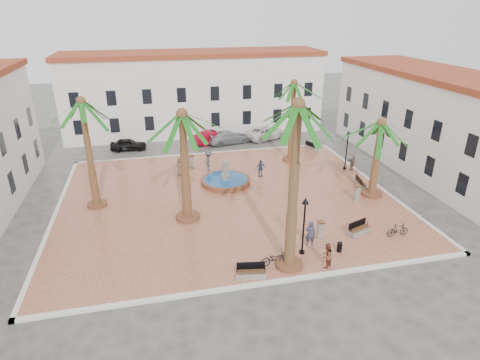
{
  "coord_description": "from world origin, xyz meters",
  "views": [
    {
      "loc": [
        -5.53,
        -28.37,
        14.23
      ],
      "look_at": [
        1.0,
        0.0,
        1.6
      ],
      "focal_mm": 30.0,
      "sensor_mm": 36.0,
      "label": 1
    }
  ],
  "objects": [
    {
      "name": "bollard_se",
      "position": [
        4.73,
        -7.34,
        0.8
      ],
      "size": [
        0.52,
        0.52,
        1.26
      ],
      "rotation": [
        0.0,
        0.0,
        -0.17
      ],
      "color": "gray",
      "rests_on": "plaza"
    },
    {
      "name": "palm_nw",
      "position": [
        -10.08,
        0.92,
        7.41
      ],
      "size": [
        4.83,
        4.83,
        8.44
      ],
      "color": "brown",
      "rests_on": "plaza"
    },
    {
      "name": "pedestrian_fountain_b",
      "position": [
        3.72,
        3.66,
        0.94
      ],
      "size": [
        0.97,
        0.5,
        1.58
      ],
      "primitive_type": "imported",
      "rotation": [
        0.0,
        0.0,
        0.13
      ],
      "color": "#364266",
      "rests_on": "plaza"
    },
    {
      "name": "bicycle_a",
      "position": [
        0.93,
        -9.52,
        0.6
      ],
      "size": [
        1.72,
        0.63,
        0.9
      ],
      "primitive_type": "imported",
      "rotation": [
        0.0,
        0.0,
        1.59
      ],
      "color": "black",
      "rests_on": "plaza"
    },
    {
      "name": "bench_s",
      "position": [
        -0.76,
        -10.38,
        0.4
      ],
      "size": [
        1.76,
        0.78,
        0.9
      ],
      "rotation": [
        0.0,
        0.0,
        -0.16
      ],
      "color": "gray",
      "rests_on": "plaza"
    },
    {
      "name": "pedestrian_north",
      "position": [
        -0.57,
        6.02,
        1.13
      ],
      "size": [
        0.89,
        1.35,
        1.96
      ],
      "primitive_type": "imported",
      "rotation": [
        0.0,
        0.0,
        1.43
      ],
      "color": "#414145",
      "rests_on": "plaza"
    },
    {
      "name": "pedestrian_fountain_a",
      "position": [
        -3.29,
        5.57,
        1.01
      ],
      "size": [
        0.9,
        0.64,
        1.73
      ],
      "primitive_type": "imported",
      "rotation": [
        0.0,
        0.0,
        0.12
      ],
      "color": "#967861",
      "rests_on": "plaza"
    },
    {
      "name": "bollard_e",
      "position": [
        9.77,
        -2.78,
        0.84
      ],
      "size": [
        0.54,
        0.54,
        1.33
      ],
      "rotation": [
        0.0,
        0.0,
        -0.15
      ],
      "color": "gray",
      "rests_on": "plaza"
    },
    {
      "name": "building_east",
      "position": [
        19.99,
        2.0,
        4.52
      ],
      "size": [
        7.4,
        26.4,
        9.0
      ],
      "rotation": [
        0.0,
        0.0,
        1.57
      ],
      "color": "white",
      "rests_on": "ground"
    },
    {
      "name": "bicycle_b",
      "position": [
        9.86,
        -8.26,
        0.62
      ],
      "size": [
        1.57,
        0.47,
        0.94
      ],
      "primitive_type": "imported",
      "rotation": [
        0.0,
        0.0,
        1.59
      ],
      "color": "black",
      "rests_on": "plaza"
    },
    {
      "name": "lamppost_s",
      "position": [
        2.94,
        -8.74,
        2.74
      ],
      "size": [
        0.42,
        0.42,
        3.83
      ],
      "color": "black",
      "rests_on": "plaza"
    },
    {
      "name": "plaza",
      "position": [
        0.0,
        0.0,
        0.07
      ],
      "size": [
        26.0,
        22.0,
        0.15
      ],
      "primitive_type": "cube",
      "color": "#C26E50",
      "rests_on": "ground"
    },
    {
      "name": "car_red",
      "position": [
        1.27,
        14.38,
        0.73
      ],
      "size": [
        4.68,
        2.47,
        1.47
      ],
      "primitive_type": "imported",
      "rotation": [
        0.0,
        0.0,
        1.79
      ],
      "color": "maroon",
      "rests_on": "ground"
    },
    {
      "name": "palm_ne",
      "position": [
        7.73,
        6.92,
        6.93
      ],
      "size": [
        5.04,
        5.04,
        7.98
      ],
      "color": "brown",
      "rests_on": "plaza"
    },
    {
      "name": "car_silver",
      "position": [
        2.95,
        14.09,
        0.71
      ],
      "size": [
        5.19,
        2.83,
        1.43
      ],
      "primitive_type": "imported",
      "rotation": [
        0.0,
        0.0,
        1.75
      ],
      "color": "#A0A2A9",
      "rests_on": "ground"
    },
    {
      "name": "kerb_n",
      "position": [
        0.0,
        11.0,
        0.08
      ],
      "size": [
        26.3,
        0.3,
        0.16
      ],
      "primitive_type": "cube",
      "color": "silver",
      "rests_on": "ground"
    },
    {
      "name": "kerb_e",
      "position": [
        13.0,
        0.0,
        0.08
      ],
      "size": [
        0.3,
        22.3,
        0.16
      ],
      "primitive_type": "cube",
      "color": "silver",
      "rests_on": "ground"
    },
    {
      "name": "kerb_w",
      "position": [
        -13.0,
        0.0,
        0.08
      ],
      "size": [
        0.3,
        22.3,
        0.16
      ],
      "primitive_type": "cube",
      "color": "silver",
      "rests_on": "ground"
    },
    {
      "name": "bench_ne",
      "position": [
        11.03,
        9.44,
        0.4
      ],
      "size": [
        1.04,
        1.78,
        0.9
      ],
      "rotation": [
        0.0,
        0.0,
        1.9
      ],
      "color": "gray",
      "rests_on": "plaza"
    },
    {
      "name": "palm_s",
      "position": [
        1.72,
        -9.79,
        8.79
      ],
      "size": [
        5.37,
        5.37,
        9.98
      ],
      "color": "brown",
      "rests_on": "plaza"
    },
    {
      "name": "fountain",
      "position": [
        0.38,
        2.86,
        0.45
      ],
      "size": [
        4.27,
        4.27,
        2.2
      ],
      "color": "brown",
      "rests_on": "plaza"
    },
    {
      "name": "building_north",
      "position": [
        -0.0,
        19.99,
        4.77
      ],
      "size": [
        30.4,
        7.4,
        9.5
      ],
      "color": "white",
      "rests_on": "ground"
    },
    {
      "name": "kerb_s",
      "position": [
        0.0,
        -11.0,
        0.08
      ],
      "size": [
        26.3,
        0.3,
        0.16
      ],
      "primitive_type": "cube",
      "color": "silver",
      "rests_on": "ground"
    },
    {
      "name": "car_black",
      "position": [
        -8.03,
        14.19,
        0.64
      ],
      "size": [
        3.86,
        1.75,
        1.29
      ],
      "primitive_type": "imported",
      "rotation": [
        0.0,
        0.0,
        1.51
      ],
      "color": "black",
      "rests_on": "ground"
    },
    {
      "name": "cyclist_a",
      "position": [
        3.72,
        -8.02,
        1.03
      ],
      "size": [
        0.7,
        0.52,
        1.76
      ],
      "primitive_type": "imported",
      "rotation": [
        0.0,
        0.0,
        2.97
      ],
      "color": "#333752",
      "rests_on": "plaza"
    },
    {
      "name": "palm_sw",
      "position": [
        -3.49,
        -2.65,
        6.92
      ],
      "size": [
        5.69,
        5.69,
        8.08
      ],
      "color": "brown",
      "rests_on": "plaza"
    },
    {
      "name": "cyclist_b",
      "position": [
        3.78,
        -10.4,
        0.94
      ],
      "size": [
        0.97,
        0.93,
        1.57
      ],
      "primitive_type": "imported",
      "rotation": [
        0.0,
        0.0,
        3.78
      ],
      "color": "brown",
      "rests_on": "plaza"
    },
    {
      "name": "bench_e",
      "position": [
        11.4,
        -0.38,
        0.4
      ],
      "size": [
        0.79,
        1.72,
        0.88
      ],
      "rotation": [
        0.0,
        0.0,
        1.4
      ],
      "color": "gray",
      "rests_on": "plaza"
    },
    {
      "name": "car_white",
      "position": [
        7.56,
        14.77,
        0.72
      ],
      "size": [
        5.7,
        4.13,
        1.44
      ],
      "primitive_type": "imported",
      "rotation": [
        0.0,
        0.0,
        1.95
      ],
      "color": "white",
      "rests_on": "ground"
    },
    {
      "name": "ground",
      "position": [
        0.0,
        0.0,
        0.0
      ],
      "size": [
        120.0,
        120.0,
        0.0
      ],
      "primitive_type": "plane",
      "color": "#56544F",
      "rests_on": "ground"
    },
    {
      "name": "palm_e",
      "position": [
        11.49,
        -2.1,
        5.39
      ],
      "size": [
        5.43,
        5.43,
        6.45
      ],
      "color": "brown",
      "rests_on": "plaza"
    },
    {
      "name": "bench_se",
      "position": [
        7.5,
        -7.41,
        0.41
      ],
      "size": [
        1.8,
        1.1,
        0.91
      ],
      "rotation": [
        0.0,
        0.0,
        0.36
      ],
      "color": "gray",
      "rests_on": "plaza"
    },
    {
      "name": "litter_bin",
      "position": [
        5.28,
        -9.08,
        0.46
      ],
      "size": [
        0.32,
        0.32,
        0.63
      ],
      "primitive_type": "cylinder",
      "color": "black",
      "rests_on": "plaza"
    },
    {
      "name": "lamppost_e",
      "position": [
        11.96,
        3.61,
        2.67
      ],
      "size": [
        0.4,
        0.4,
        3.73
      ],
      "color": "black",
      "rests_on": "plaza"
    },
    {
      "name": "bollard_n",
      "position": [
        -2.05,
        7.15,
        0.8
      ],
      "size": [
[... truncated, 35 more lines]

